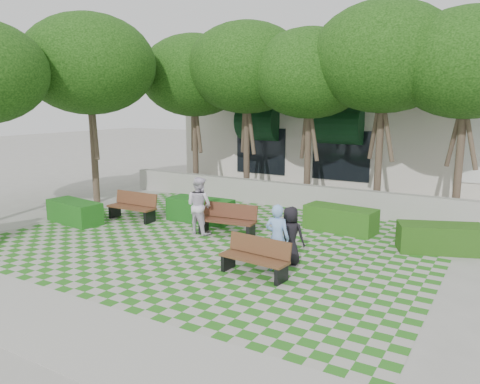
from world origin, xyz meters
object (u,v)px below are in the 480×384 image
Objects in this scene: hedge_midright at (340,219)px; bench_west at (133,207)px; bench_mid at (228,220)px; person_white at (199,205)px; person_dark at (290,235)px; hedge_east at (440,238)px; hedge_midleft at (200,210)px; person_blue at (277,238)px; hedge_west at (75,212)px; bench_east at (255,258)px.

bench_west is at bearing -161.22° from hedge_midright.
bench_mid is 1.04× the size of person_white.
hedge_east is at bearing -139.83° from person_dark.
person_blue is (4.26, -2.90, 0.42)m from hedge_midleft.
hedge_west is at bearing -146.78° from hedge_midleft.
bench_east reaches higher than hedge_east.
person_dark is at bearing 168.73° from person_white.
hedge_west is 7.78m from person_dark.
bench_west reaches higher than hedge_west.
bench_mid is at bearing -165.53° from hedge_east.
bench_mid is at bearing 15.10° from hedge_west.
bench_mid is 1.86m from hedge_midleft.
person_dark is at bearing -136.45° from hedge_east.
hedge_midleft is 4.90m from person_dark.
person_blue is 1.12× the size of person_dark.
hedge_midright is at bearing 89.91° from bench_east.
bench_east is 3.85m from person_white.
hedge_east is 6.78m from person_white.
bench_west is at bearing -170.52° from hedge_east.
hedge_midright is 1.25× the size of person_white.
hedge_midleft is 1.55m from person_white.
person_blue is at bearing -34.22° from hedge_midleft.
person_white is (-3.43, 1.69, 0.06)m from person_blue.
bench_east is 1.05× the size of person_blue.
person_blue is (2.63, -2.01, 0.36)m from bench_mid.
hedge_midleft is 1.53× the size of person_dark.
bench_mid is at bearing 0.98° from bench_west.
bench_west is 2.94m from person_white.
person_white reaches higher than bench_mid.
person_dark is (0.35, 1.11, 0.30)m from bench_east.
hedge_midright is 1.35× the size of person_blue.
bench_west is (-3.71, -0.10, 0.00)m from bench_mid.
person_dark is 3.65m from person_white.
hedge_west is 7.75m from person_blue.
hedge_midleft is (-7.34, -0.58, 0.01)m from hedge_east.
bench_west is 6.63m from person_blue.
hedge_midright reaches higher than hedge_west.
person_white is (0.83, -1.21, 0.48)m from hedge_midleft.
person_blue is at bearing -43.93° from bench_mid.
hedge_east is 7.37m from hedge_midleft.
person_dark is at bearing -34.12° from bench_mid.
hedge_midleft is at bearing -175.45° from hedge_east.
hedge_midright is 4.14m from person_blue.
person_white is at bearing -55.70° from hedge_midleft.
hedge_midleft is (-3.96, 3.40, -0.03)m from bench_east.
hedge_midright is at bearing 18.22° from bench_west.
hedge_midright is 8.59m from hedge_west.
bench_east is 0.82× the size of hedge_west.
bench_west is 0.82× the size of hedge_east.
bench_west is (-6.04, 2.41, 0.03)m from bench_east.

